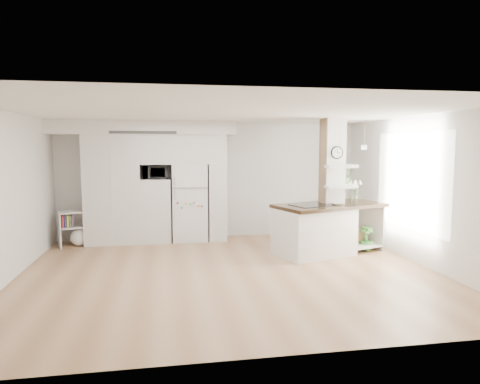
{
  "coord_description": "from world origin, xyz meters",
  "views": [
    {
      "loc": [
        -1.02,
        -7.03,
        2.13
      ],
      "look_at": [
        0.34,
        0.9,
        1.28
      ],
      "focal_mm": 32.0,
      "sensor_mm": 36.0,
      "label": 1
    }
  ],
  "objects_px": {
    "kitchen_island": "(319,229)",
    "refrigerator": "(189,202)",
    "floor_plant_a": "(325,238)",
    "bookshelf": "(76,231)"
  },
  "relations": [
    {
      "from": "kitchen_island",
      "to": "refrigerator",
      "type": "bearing_deg",
      "value": 126.54
    },
    {
      "from": "kitchen_island",
      "to": "floor_plant_a",
      "type": "xyz_separation_m",
      "value": [
        0.24,
        0.27,
        -0.27
      ]
    },
    {
      "from": "kitchen_island",
      "to": "bookshelf",
      "type": "bearing_deg",
      "value": 143.91
    },
    {
      "from": "kitchen_island",
      "to": "bookshelf",
      "type": "relative_size",
      "value": 3.18
    },
    {
      "from": "kitchen_island",
      "to": "floor_plant_a",
      "type": "relative_size",
      "value": 4.9
    },
    {
      "from": "kitchen_island",
      "to": "bookshelf",
      "type": "xyz_separation_m",
      "value": [
        -4.92,
        1.55,
        -0.18
      ]
    },
    {
      "from": "refrigerator",
      "to": "floor_plant_a",
      "type": "height_order",
      "value": "refrigerator"
    },
    {
      "from": "refrigerator",
      "to": "kitchen_island",
      "type": "distance_m",
      "value": 3.03
    },
    {
      "from": "floor_plant_a",
      "to": "bookshelf",
      "type": "bearing_deg",
      "value": 166.05
    },
    {
      "from": "refrigerator",
      "to": "kitchen_island",
      "type": "xyz_separation_m",
      "value": [
        2.47,
        -1.72,
        -0.36
      ]
    }
  ]
}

